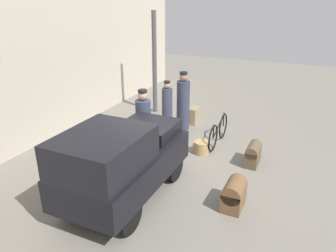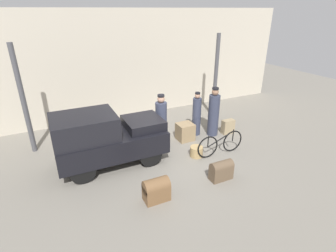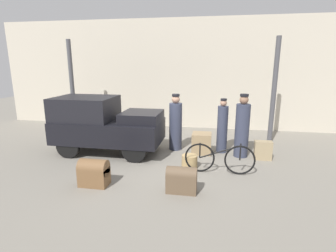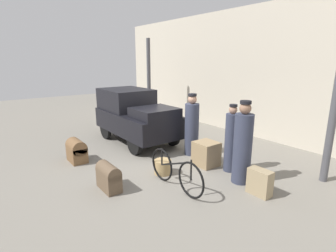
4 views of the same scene
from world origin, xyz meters
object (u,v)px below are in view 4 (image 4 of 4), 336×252
object	(u,v)px
wicker_basket	(163,167)
trunk_umber_medium	(109,176)
truck	(135,114)
porter_with_bicycle	(192,127)
suitcase_tan_flat	(260,182)
trunk_barrel_dark	(77,150)
trunk_wicker_pale	(206,154)
conductor_in_dark_uniform	(231,141)
bicycle	(175,171)
porter_carrying_trunk	(243,146)

from	to	relation	value
wicker_basket	trunk_umber_medium	distance (m)	1.40
truck	porter_with_bicycle	xyz separation A→B (m)	(2.13, 0.66, -0.11)
suitcase_tan_flat	trunk_umber_medium	xyz separation A→B (m)	(-2.06, -2.38, 0.03)
trunk_barrel_dark	truck	bearing A→B (deg)	107.21
wicker_basket	trunk_wicker_pale	xyz separation A→B (m)	(0.25, 1.22, 0.14)
conductor_in_dark_uniform	suitcase_tan_flat	xyz separation A→B (m)	(1.17, -0.46, -0.51)
bicycle	trunk_barrel_dark	bearing A→B (deg)	-157.10
truck	wicker_basket	bearing A→B (deg)	-16.40
porter_carrying_trunk	wicker_basket	bearing A→B (deg)	-140.88
bicycle	trunk_barrel_dark	distance (m)	3.06
truck	suitcase_tan_flat	bearing A→B (deg)	2.24
porter_carrying_trunk	trunk_umber_medium	distance (m)	2.99
porter_carrying_trunk	suitcase_tan_flat	distance (m)	0.86
bicycle	porter_with_bicycle	xyz separation A→B (m)	(-1.37, 1.69, 0.43)
trunk_umber_medium	trunk_barrel_dark	size ratio (longest dim) A/B	1.02
truck	porter_carrying_trunk	world-z (taller)	porter_carrying_trunk
truck	porter_with_bicycle	size ratio (longest dim) A/B	1.82
wicker_basket	suitcase_tan_flat	distance (m)	2.26
wicker_basket	trunk_wicker_pale	size ratio (longest dim) A/B	0.66
truck	suitcase_tan_flat	xyz separation A→B (m)	(4.75, 0.19, -0.65)
bicycle	wicker_basket	world-z (taller)	bicycle
trunk_umber_medium	porter_carrying_trunk	bearing A→B (deg)	60.24
porter_with_bicycle	trunk_umber_medium	size ratio (longest dim) A/B	2.74
porter_carrying_trunk	suitcase_tan_flat	size ratio (longest dim) A/B	3.42
wicker_basket	conductor_in_dark_uniform	world-z (taller)	conductor_in_dark_uniform
trunk_wicker_pale	trunk_barrel_dark	distance (m)	3.49
conductor_in_dark_uniform	suitcase_tan_flat	distance (m)	1.35
bicycle	suitcase_tan_flat	distance (m)	1.75
porter_carrying_trunk	trunk_wicker_pale	bearing A→B (deg)	176.74
porter_with_bicycle	bicycle	bearing A→B (deg)	-50.84
bicycle	porter_with_bicycle	distance (m)	2.22
suitcase_tan_flat	trunk_wicker_pale	bearing A→B (deg)	172.57
truck	trunk_barrel_dark	xyz separation A→B (m)	(0.69, -2.22, -0.61)
wicker_basket	porter_with_bicycle	world-z (taller)	porter_with_bicycle
bicycle	porter_carrying_trunk	world-z (taller)	porter_carrying_trunk
wicker_basket	bicycle	bearing A→B (deg)	-16.15
porter_carrying_trunk	truck	bearing A→B (deg)	-175.16
porter_carrying_trunk	trunk_barrel_dark	size ratio (longest dim) A/B	2.91
bicycle	trunk_umber_medium	bearing A→B (deg)	-124.74
porter_carrying_trunk	trunk_umber_medium	size ratio (longest dim) A/B	2.86
conductor_in_dark_uniform	trunk_umber_medium	bearing A→B (deg)	-107.51
truck	porter_with_bicycle	distance (m)	2.23
suitcase_tan_flat	trunk_wicker_pale	size ratio (longest dim) A/B	0.86
wicker_basket	trunk_barrel_dark	distance (m)	2.49
trunk_wicker_pale	trunk_barrel_dark	size ratio (longest dim) A/B	0.99
conductor_in_dark_uniform	trunk_umber_medium	world-z (taller)	conductor_in_dark_uniform
conductor_in_dark_uniform	suitcase_tan_flat	bearing A→B (deg)	-21.52
suitcase_tan_flat	trunk_umber_medium	distance (m)	3.15
porter_carrying_trunk	trunk_barrel_dark	xyz separation A→B (m)	(-3.46, -2.57, -0.54)
truck	wicker_basket	xyz separation A→B (m)	(2.73, -0.80, -0.75)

